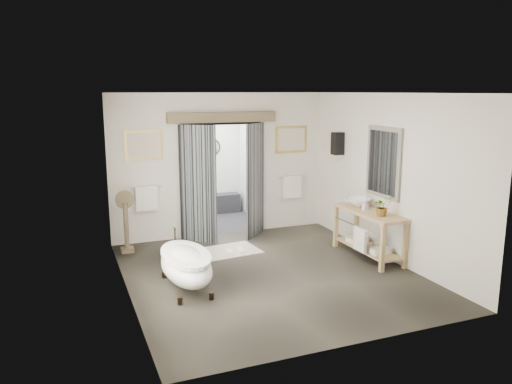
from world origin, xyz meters
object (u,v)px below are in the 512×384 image
at_px(vanity, 368,230).
at_px(basin, 358,202).
at_px(clawfoot_tub, 186,265).
at_px(rug, 226,251).

height_order(vanity, basin, basin).
height_order(clawfoot_tub, rug, clawfoot_tub).
distance_m(vanity, rug, 2.62).
height_order(rug, basin, basin).
distance_m(clawfoot_tub, rug, 1.86).
bearing_deg(clawfoot_tub, rug, 52.57).
xyz_separation_m(clawfoot_tub, rug, (1.11, 1.45, -0.36)).
distance_m(rug, basin, 2.60).
bearing_deg(vanity, rug, 151.32).
bearing_deg(vanity, clawfoot_tub, -176.35).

